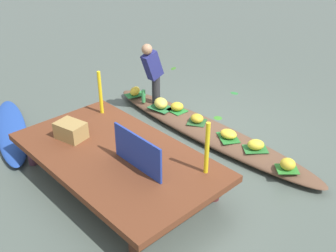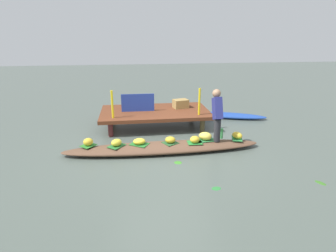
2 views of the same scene
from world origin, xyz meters
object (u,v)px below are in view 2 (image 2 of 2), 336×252
banana_bunch_1 (237,135)px  banana_bunch_2 (170,140)px  banana_bunch_6 (139,141)px  market_banner (138,103)px  banana_bunch_4 (195,139)px  water_bottle (222,133)px  vendor_person (217,112)px  moored_boat (226,115)px  vendor_boat (163,148)px  banana_bunch_3 (205,136)px  produce_crate (181,104)px  banana_bunch_5 (116,143)px  banana_bunch_0 (88,142)px

banana_bunch_1 → banana_bunch_2: size_ratio=1.17×
banana_bunch_6 → market_banner: (0.05, 1.92, 0.47)m
banana_bunch_4 → water_bottle: bearing=16.6°
banana_bunch_6 → vendor_person: vendor_person is taller
moored_boat → banana_bunch_6: size_ratio=8.81×
vendor_boat → banana_bunch_4: bearing=-2.8°
market_banner → banana_bunch_3: bearing=-48.9°
banana_bunch_3 → vendor_person: size_ratio=0.26×
vendor_boat → banana_bunch_1: bearing=3.0°
banana_bunch_1 → produce_crate: produce_crate is taller
banana_bunch_5 → market_banner: bearing=73.5°
vendor_person → banana_bunch_2: bearing=-177.5°
moored_boat → banana_bunch_0: 4.81m
banana_bunch_1 → banana_bunch_3: bearing=178.8°
banana_bunch_1 → water_bottle: bearing=167.2°
banana_bunch_3 → water_bottle: (0.43, 0.07, 0.03)m
vendor_person → market_banner: bearing=134.0°
banana_bunch_2 → banana_bunch_0: bearing=177.3°
banana_bunch_3 → market_banner: bearing=130.1°
moored_boat → vendor_boat: bearing=-113.8°
banana_bunch_5 → banana_bunch_3: bearing=2.7°
banana_bunch_6 → produce_crate: size_ratio=0.66×
water_bottle → market_banner: market_banner is taller
banana_bunch_3 → vendor_person: 0.65m
vendor_boat → vendor_person: size_ratio=3.80×
banana_bunch_6 → produce_crate: (1.37, 2.15, 0.34)m
banana_bunch_0 → produce_crate: produce_crate is taller
banana_bunch_3 → market_banner: (-1.56, 1.85, 0.45)m
banana_bunch_5 → banana_bunch_0: bearing=170.1°
banana_bunch_6 → water_bottle: (2.04, 0.14, 0.05)m
banana_bunch_6 → market_banner: size_ratio=0.30×
banana_bunch_0 → banana_bunch_4: banana_bunch_0 is taller
banana_bunch_2 → produce_crate: produce_crate is taller
banana_bunch_6 → produce_crate: produce_crate is taller
banana_bunch_2 → vendor_person: vendor_person is taller
moored_boat → banana_bunch_1: 2.50m
vendor_boat → banana_bunch_6: (-0.55, 0.04, 0.17)m
vendor_boat → banana_bunch_0: banana_bunch_0 is taller
banana_bunch_6 → banana_bunch_2: bearing=-1.1°
produce_crate → water_bottle: bearing=-71.6°
banana_bunch_2 → market_banner: size_ratio=0.25×
moored_boat → market_banner: 3.06m
banana_bunch_0 → water_bottle: water_bottle is taller
banana_bunch_1 → banana_bunch_2: bearing=-177.8°
market_banner → banana_bunch_5: bearing=-105.5°
banana_bunch_2 → banana_bunch_4: banana_bunch_4 is taller
banana_bunch_0 → vendor_person: (3.04, -0.04, 0.61)m
vendor_boat → banana_bunch_0: size_ratio=20.72×
vendor_boat → water_bottle: (1.49, 0.18, 0.23)m
banana_bunch_6 → produce_crate: 2.57m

